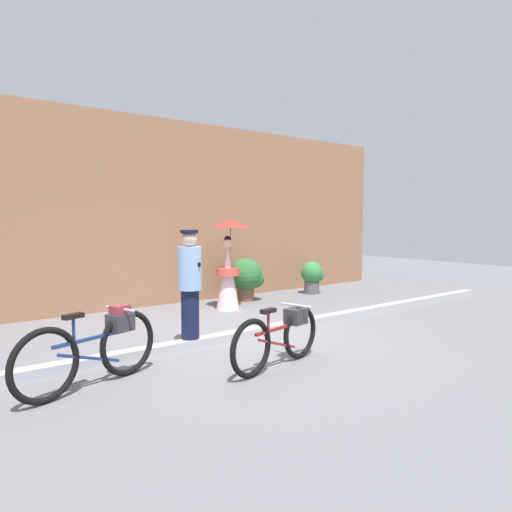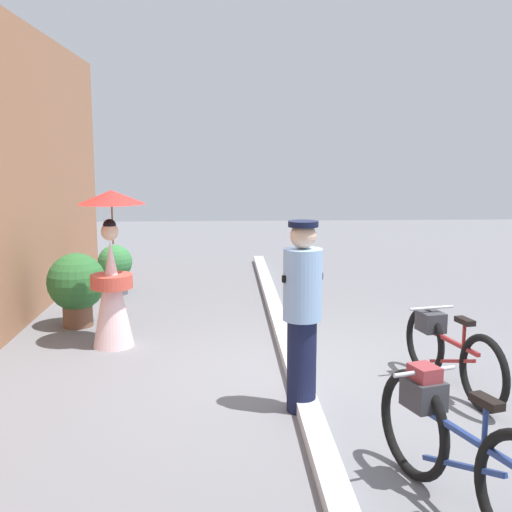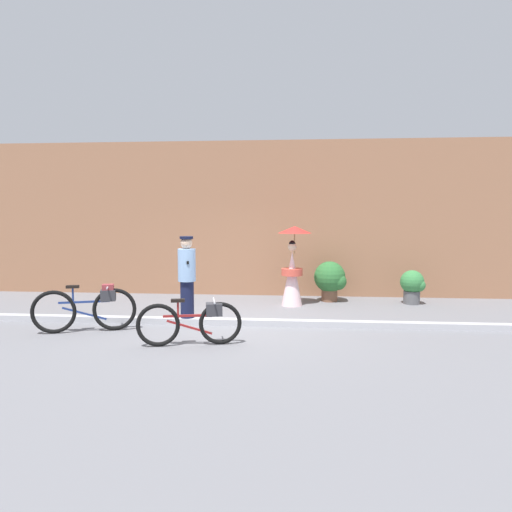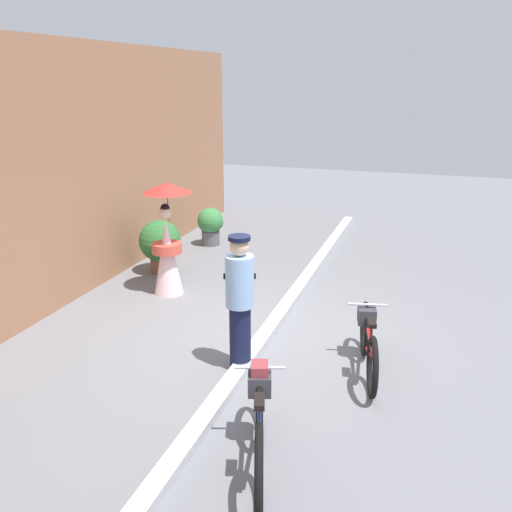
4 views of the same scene
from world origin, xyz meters
TOP-DOWN VIEW (x-y plane):
  - ground_plane at (0.00, 0.00)m, footprint 30.00×30.00m
  - building_wall at (0.00, 3.54)m, footprint 14.00×0.40m
  - sidewalk_curb at (0.00, 0.00)m, footprint 14.00×0.20m
  - bicycle_near_officer at (-2.43, -0.73)m, footprint 1.76×0.67m
  - bicycle_far_side at (-0.35, -1.44)m, footprint 1.67×0.54m
  - person_officer at (-0.79, 0.05)m, footprint 0.34×0.37m
  - person_with_parasol at (1.22, 2.03)m, footprint 0.78×0.78m
  - potted_plant_by_door at (2.15, 2.65)m, footprint 0.78×0.76m
  - potted_plant_small at (4.06, 2.47)m, footprint 0.57×0.55m

SIDE VIEW (x-z plane):
  - ground_plane at x=0.00m, z-range 0.00..0.00m
  - sidewalk_curb at x=0.00m, z-range 0.00..0.12m
  - bicycle_far_side at x=-0.35m, z-range 0.01..0.78m
  - bicycle_near_officer at x=-2.43m, z-range 0.02..0.87m
  - potted_plant_small at x=4.06m, z-range 0.05..0.85m
  - potted_plant_by_door at x=2.15m, z-range 0.06..1.04m
  - person_officer at x=-0.79m, z-range 0.06..1.76m
  - person_with_parasol at x=1.22m, z-range -0.01..1.84m
  - building_wall at x=0.00m, z-range 0.00..4.00m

